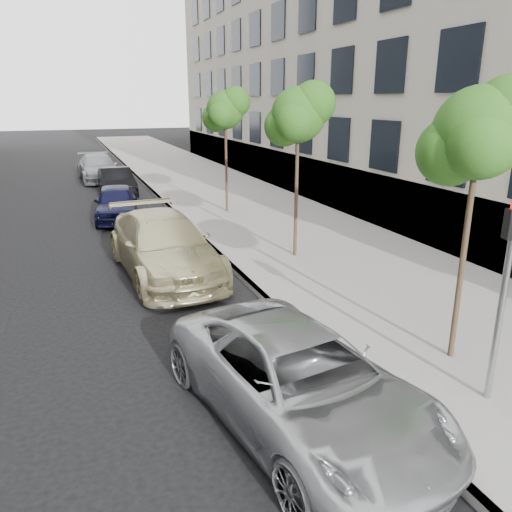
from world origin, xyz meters
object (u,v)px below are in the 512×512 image
tree_mid (299,115)px  sedan_blue (116,203)px  tree_near (481,133)px  sedan_black (117,182)px  signal_pole (506,280)px  minivan (299,380)px  sedan_rear (98,168)px  suv (164,245)px  tree_far (226,110)px

tree_mid → sedan_blue: size_ratio=1.23×
sedan_blue → tree_near: bearing=-66.1°
sedan_black → sedan_blue: bearing=-98.7°
sedan_blue → sedan_black: bearing=89.8°
tree_near → sedan_black: 19.58m
tree_mid → sedan_blue: bearing=121.4°
signal_pole → sedan_blue: (-3.92, 14.89, -1.39)m
minivan → sedan_rear: sedan_rear is taller
suv → sedan_blue: (-0.49, 7.03, -0.12)m
tree_near → tree_mid: tree_mid is taller
tree_near → sedan_blue: 14.70m
minivan → sedan_rear: (-0.91, 24.68, 0.05)m
tree_far → sedan_rear: 12.34m
sedan_rear → minivan: bearing=-90.1°
tree_far → sedan_black: bearing=122.4°
tree_near → sedan_blue: (-4.35, 13.63, -3.35)m
suv → sedan_blue: suv is taller
suv → sedan_blue: 7.05m
tree_mid → sedan_rear: (-4.23, 17.59, -3.38)m
minivan → sedan_black: bearing=81.9°
minivan → sedan_blue: (-1.02, 14.22, -0.02)m
tree_near → tree_far: (-0.00, 13.00, 0.10)m
sedan_black → sedan_rear: size_ratio=0.78×
sedan_blue → sedan_black: (0.59, 5.28, -0.01)m
minivan → sedan_rear: size_ratio=0.98×
sedan_black → sedan_rear: bearing=93.0°
suv → sedan_blue: size_ratio=1.39×
minivan → sedan_black: (-0.43, 19.51, -0.03)m
sedan_rear → tree_far: bearing=-71.3°
tree_far → tree_mid: bearing=-90.0°
tree_mid → sedan_black: 13.43m
tree_far → signal_pole: bearing=-91.7°
sedan_rear → tree_mid: bearing=-78.7°
tree_near → signal_pole: (-0.43, -1.25, -1.96)m
sedan_blue → minivan: bearing=-79.7°
sedan_rear → signal_pole: bearing=-83.7°
tree_near → signal_pole: 2.37m
tree_mid → minivan: (-3.33, -7.09, -3.43)m
sedan_black → tree_mid: bearing=-75.5°
minivan → sedan_black: size_ratio=1.24×
tree_mid → signal_pole: (-0.43, -7.75, -2.06)m
tree_near → tree_mid: 6.50m
signal_pole → sedan_blue: 15.46m
tree_far → tree_near: bearing=-90.0°
tree_mid → tree_far: 6.50m
tree_mid → tree_far: size_ratio=1.00×
tree_mid → tree_far: (-0.00, 6.50, 0.01)m
tree_mid → minivan: bearing=-115.1°
tree_near → sedan_black: size_ratio=1.19×
sedan_black → tree_far: bearing=-59.9°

